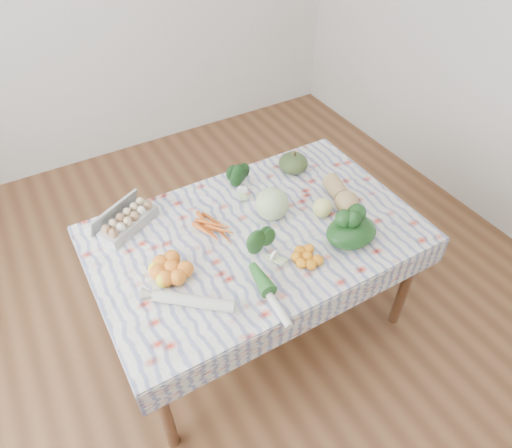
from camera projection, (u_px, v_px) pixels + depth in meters
name	position (u px, v px, depth m)	size (l,w,h in m)	color
ground	(256.00, 318.00, 2.87)	(4.50, 4.50, 0.00)	brown
dining_table	(256.00, 243.00, 2.40)	(1.60, 1.00, 0.75)	brown
tablecloth	(256.00, 233.00, 2.35)	(1.66, 1.06, 0.01)	silver
egg_carton	(129.00, 222.00, 2.34)	(0.32, 0.13, 0.09)	#B1B1AB
carrot_bunch	(209.00, 228.00, 2.34)	(0.21, 0.19, 0.04)	orange
kale_bunch	(241.00, 181.00, 2.54)	(0.16, 0.14, 0.14)	#113312
kabocha_squash	(293.00, 163.00, 2.69)	(0.17, 0.17, 0.11)	#364923
cabbage	(272.00, 204.00, 2.37)	(0.17, 0.17, 0.17)	#B1CE8B
butternut_squash	(341.00, 193.00, 2.48)	(0.13, 0.27, 0.13)	tan
orange_cluster	(172.00, 268.00, 2.11)	(0.25, 0.25, 0.08)	orange
broccoli	(267.00, 249.00, 2.19)	(0.13, 0.13, 0.10)	#1E4D1C
mandarin_cluster	(308.00, 256.00, 2.19)	(0.18, 0.18, 0.06)	orange
grapefruit	(322.00, 208.00, 2.40)	(0.10, 0.10, 0.10)	#ECE577
spinach_bag	(351.00, 232.00, 2.26)	(0.27, 0.21, 0.12)	#123312
daikon	(194.00, 301.00, 1.99)	(0.06, 0.06, 0.39)	beige
leek	(270.00, 296.00, 2.02)	(0.04, 0.04, 0.35)	silver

